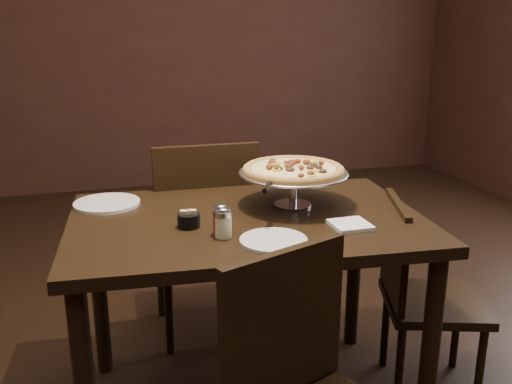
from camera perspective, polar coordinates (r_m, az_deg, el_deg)
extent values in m
cube|color=black|center=(5.33, -11.73, 15.29)|extent=(6.00, 0.02, 2.80)
cube|color=black|center=(2.10, -0.92, -3.08)|extent=(1.35, 0.97, 0.04)
cylinder|color=black|center=(2.15, 16.99, -15.28)|extent=(0.06, 0.06, 0.76)
cylinder|color=black|center=(2.57, -15.40, -9.61)|extent=(0.06, 0.06, 0.76)
cylinder|color=black|center=(2.73, 9.78, -7.65)|extent=(0.06, 0.06, 0.76)
cylinder|color=silver|center=(2.23, 3.69, -1.27)|extent=(0.14, 0.14, 0.01)
cylinder|color=silver|center=(2.21, 3.72, 0.23)|extent=(0.03, 0.03, 0.11)
cylinder|color=silver|center=(2.19, 3.75, 1.73)|extent=(0.10, 0.10, 0.01)
cylinder|color=#A6A6AB|center=(2.19, 3.75, 1.89)|extent=(0.41, 0.41, 0.01)
torus|color=#A6A6AB|center=(2.19, 3.75, 1.92)|extent=(0.42, 0.42, 0.01)
cylinder|color=brown|center=(2.19, 3.75, 2.13)|extent=(0.38, 0.38, 0.01)
torus|color=brown|center=(2.19, 3.76, 2.23)|extent=(0.39, 0.39, 0.03)
cylinder|color=#E2BE7C|center=(2.19, 3.76, 2.36)|extent=(0.33, 0.33, 0.01)
cylinder|color=beige|center=(1.89, -3.28, -3.47)|extent=(0.05, 0.05, 0.07)
cylinder|color=silver|center=(1.88, -3.30, -2.17)|extent=(0.06, 0.06, 0.02)
ellipsoid|color=silver|center=(1.87, -3.31, -1.74)|extent=(0.03, 0.03, 0.01)
cylinder|color=maroon|center=(1.92, -3.47, -3.17)|extent=(0.06, 0.06, 0.08)
cylinder|color=silver|center=(1.90, -3.49, -1.84)|extent=(0.06, 0.06, 0.02)
ellipsoid|color=silver|center=(1.90, -3.50, -1.41)|extent=(0.03, 0.03, 0.01)
cylinder|color=black|center=(2.00, -6.74, -2.83)|extent=(0.08, 0.08, 0.05)
cube|color=tan|center=(1.99, -7.12, -2.57)|extent=(0.04, 0.03, 0.05)
cube|color=tan|center=(2.00, -6.45, -2.50)|extent=(0.04, 0.03, 0.05)
cube|color=silver|center=(2.02, 9.41, -3.27)|extent=(0.13, 0.13, 0.01)
cylinder|color=silver|center=(2.31, -14.68, -1.10)|extent=(0.26, 0.26, 0.01)
cylinder|color=silver|center=(1.86, 1.75, -4.86)|extent=(0.22, 0.22, 0.01)
cone|color=silver|center=(1.97, 1.16, 0.43)|extent=(0.15, 0.15, 0.00)
cylinder|color=black|center=(1.97, 1.16, 0.52)|extent=(0.07, 0.12, 0.02)
cube|color=black|center=(2.79, -5.53, -4.89)|extent=(0.47, 0.47, 0.04)
cube|color=black|center=(2.50, -4.88, -0.72)|extent=(0.46, 0.04, 0.48)
cylinder|color=black|center=(3.08, -2.56, -7.63)|extent=(0.04, 0.04, 0.45)
cylinder|color=black|center=(3.03, -9.53, -8.29)|extent=(0.04, 0.04, 0.45)
cylinder|color=black|center=(2.76, -0.81, -10.70)|extent=(0.04, 0.04, 0.45)
cylinder|color=black|center=(2.70, -8.68, -11.53)|extent=(0.04, 0.04, 0.45)
cube|color=black|center=(1.63, 2.78, -13.05)|extent=(0.40, 0.18, 0.44)
cube|color=black|center=(2.47, 17.36, -10.53)|extent=(0.49, 0.49, 0.04)
cube|color=black|center=(2.34, 13.71, -5.66)|extent=(0.15, 0.37, 0.40)
cylinder|color=black|center=(2.49, 21.48, -16.23)|extent=(0.03, 0.03, 0.38)
cylinder|color=black|center=(2.74, 19.38, -12.79)|extent=(0.03, 0.03, 0.38)
cylinder|color=black|center=(2.40, 14.16, -16.71)|extent=(0.03, 0.03, 0.38)
cylinder|color=black|center=(2.66, 12.81, -13.08)|extent=(0.03, 0.03, 0.38)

